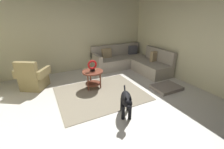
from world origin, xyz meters
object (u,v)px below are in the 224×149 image
dog_bed_mat (166,87)px  dog (126,101)px  side_table (93,75)px  torus_sculpture (92,65)px  armchair (33,78)px  sectional_couch (131,62)px

dog_bed_mat → dog: 1.83m
side_table → dog_bed_mat: side_table is taller
torus_sculpture → dog_bed_mat: (1.89, -1.03, -0.67)m
side_table → dog: bearing=-83.8°
armchair → dog: size_ratio=1.27×
side_table → dog_bed_mat: bearing=-28.5°
armchair → dog_bed_mat: armchair is taller
armchair → dog_bed_mat: (3.45, -1.79, -0.28)m
sectional_couch → torus_sculpture: 2.15m
armchair → side_table: (1.56, -0.76, 0.09)m
sectional_couch → torus_sculpture: sectional_couch is taller
sectional_couch → dog: bearing=-125.3°
side_table → dog: 1.56m
armchair → dog_bed_mat: size_ratio=1.25×
torus_sculpture → armchair: bearing=154.0°
dog → dog_bed_mat: bearing=-137.3°
armchair → torus_sculpture: size_ratio=3.06×
armchair → torus_sculpture: armchair is taller
armchair → dog: 2.88m
dog_bed_mat → dog: bearing=-163.2°
sectional_couch → torus_sculpture: (-1.91, -0.91, 0.42)m
side_table → torus_sculpture: torus_sculpture is taller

